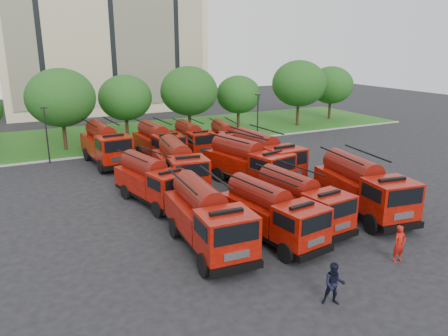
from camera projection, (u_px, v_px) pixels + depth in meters
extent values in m
plane|color=black|center=(237.00, 206.00, 29.32)|extent=(140.00, 140.00, 0.00)
cube|color=#175216|center=(132.00, 135.00, 51.56)|extent=(70.00, 16.00, 0.12)
cube|color=gray|center=(153.00, 149.00, 44.63)|extent=(70.00, 0.30, 0.14)
cube|color=beige|center=(101.00, 29.00, 67.80)|extent=(30.00, 14.00, 25.00)
cube|color=black|center=(112.00, 28.00, 61.72)|extent=(28.00, 0.15, 22.00)
cylinder|color=#382314|center=(65.00, 137.00, 43.86)|extent=(0.36, 0.36, 2.80)
ellipsoid|color=#194313|center=(61.00, 98.00, 42.75)|extent=(6.72, 6.72, 5.71)
cylinder|color=#382314|center=(127.00, 129.00, 49.09)|extent=(0.36, 0.36, 2.45)
ellipsoid|color=#194313|center=(125.00, 98.00, 48.12)|extent=(5.88, 5.88, 5.00)
cylinder|color=#382314|center=(190.00, 124.00, 50.81)|extent=(0.36, 0.36, 2.73)
ellipsoid|color=#194313|center=(189.00, 91.00, 49.74)|extent=(6.55, 6.55, 5.57)
cylinder|color=#382314|center=(238.00, 120.00, 54.78)|extent=(0.36, 0.36, 2.27)
ellipsoid|color=#194313|center=(238.00, 95.00, 53.88)|extent=(5.46, 5.46, 4.64)
cylinder|color=#382314|center=(298.00, 115.00, 56.89)|extent=(0.36, 0.36, 2.87)
ellipsoid|color=#194313|center=(299.00, 83.00, 55.76)|extent=(6.89, 6.89, 5.85)
cylinder|color=#382314|center=(329.00, 111.00, 61.70)|extent=(0.36, 0.36, 2.52)
ellipsoid|color=#194313|center=(331.00, 85.00, 60.71)|extent=(6.05, 6.05, 5.14)
cylinder|color=black|center=(47.00, 136.00, 39.00)|extent=(0.14, 0.14, 5.00)
cube|color=black|center=(44.00, 108.00, 38.29)|extent=(0.60, 0.25, 0.12)
cylinder|color=black|center=(258.00, 118.00, 48.57)|extent=(0.14, 0.14, 5.00)
cube|color=black|center=(258.00, 95.00, 47.86)|extent=(0.60, 0.25, 0.12)
cube|color=black|center=(207.00, 236.00, 23.29)|extent=(2.87, 7.53, 0.32)
cube|color=black|center=(237.00, 269.00, 20.00)|extent=(2.65, 0.42, 0.37)
cube|color=maroon|center=(226.00, 234.00, 20.72)|extent=(2.72, 2.48, 2.06)
cube|color=black|center=(237.00, 234.00, 19.55)|extent=(2.22, 0.19, 0.90)
cube|color=maroon|center=(199.00, 213.00, 24.08)|extent=(2.88, 5.01, 1.37)
cylinder|color=#5A0D07|center=(199.00, 194.00, 23.76)|extent=(1.85, 4.52, 1.58)
cylinder|color=black|center=(204.00, 265.00, 20.43)|extent=(0.44, 1.18, 1.16)
cylinder|color=black|center=(251.00, 255.00, 21.36)|extent=(0.44, 1.18, 1.16)
cylinder|color=black|center=(175.00, 228.00, 24.53)|extent=(0.44, 1.18, 1.16)
cylinder|color=black|center=(215.00, 221.00, 25.46)|extent=(0.44, 1.18, 1.16)
cube|color=black|center=(270.00, 229.00, 24.28)|extent=(3.13, 7.01, 0.29)
cube|color=black|center=(316.00, 253.00, 21.59)|extent=(2.43, 0.57, 0.34)
cube|color=maroon|center=(301.00, 224.00, 22.15)|extent=(2.64, 2.43, 1.88)
cube|color=black|center=(317.00, 224.00, 21.17)|extent=(2.02, 0.33, 0.82)
cube|color=maroon|center=(259.00, 210.00, 24.90)|extent=(2.95, 4.73, 1.26)
cylinder|color=#5A0D07|center=(259.00, 193.00, 24.62)|extent=(1.99, 4.22, 1.45)
cylinder|color=black|center=(286.00, 253.00, 21.72)|extent=(0.48, 1.10, 1.06)
cylinder|color=black|center=(318.00, 242.00, 22.94)|extent=(0.48, 1.10, 1.06)
cylinder|color=black|center=(236.00, 225.00, 25.07)|extent=(0.48, 1.10, 1.06)
cylinder|color=black|center=(265.00, 216.00, 26.29)|extent=(0.48, 1.10, 1.06)
cube|color=black|center=(299.00, 215.00, 26.16)|extent=(2.91, 6.93, 0.29)
cube|color=black|center=(342.00, 237.00, 23.42)|extent=(2.42, 0.49, 0.34)
cube|color=maroon|center=(328.00, 211.00, 24.00)|extent=(2.57, 2.35, 1.87)
cube|color=black|center=(344.00, 209.00, 23.01)|extent=(2.01, 0.26, 0.82)
cube|color=maroon|center=(287.00, 198.00, 26.79)|extent=(2.81, 4.65, 1.25)
cylinder|color=#5A0D07|center=(288.00, 182.00, 26.51)|extent=(1.86, 4.17, 1.44)
cylinder|color=black|center=(315.00, 236.00, 23.59)|extent=(0.45, 1.09, 1.06)
cylinder|color=black|center=(343.00, 227.00, 24.75)|extent=(0.45, 1.09, 1.06)
cylinder|color=black|center=(266.00, 212.00, 27.00)|extent=(0.45, 1.09, 1.06)
cylinder|color=black|center=(293.00, 205.00, 28.15)|extent=(0.45, 1.09, 1.06)
cube|color=black|center=(361.00, 203.00, 27.93)|extent=(3.60, 7.93, 0.33)
cube|color=black|center=(403.00, 227.00, 24.41)|extent=(2.74, 0.67, 0.38)
cube|color=maroon|center=(390.00, 198.00, 25.20)|extent=(3.00, 2.77, 2.13)
cube|color=black|center=(406.00, 197.00, 23.95)|extent=(2.28, 0.39, 0.93)
cube|color=maroon|center=(351.00, 184.00, 28.78)|extent=(3.38, 5.36, 1.42)
cylinder|color=#5A0D07|center=(352.00, 168.00, 28.45)|extent=(2.29, 4.78, 1.64)
cylinder|color=black|center=(372.00, 224.00, 24.99)|extent=(0.55, 1.24, 1.20)
cylinder|color=black|center=(408.00, 218.00, 25.76)|extent=(0.55, 1.24, 1.20)
cylinder|color=black|center=(327.00, 197.00, 29.36)|extent=(0.55, 1.24, 1.20)
cylinder|color=black|center=(359.00, 193.00, 30.13)|extent=(0.55, 1.24, 1.20)
cube|color=black|center=(153.00, 194.00, 29.86)|extent=(3.63, 7.13, 0.29)
cube|color=black|center=(181.00, 209.00, 27.30)|extent=(2.43, 0.75, 0.34)
cube|color=maroon|center=(171.00, 187.00, 27.81)|extent=(2.78, 2.60, 1.90)
cube|color=black|center=(180.00, 185.00, 26.88)|extent=(2.01, 0.48, 0.83)
cube|color=maroon|center=(144.00, 179.00, 30.44)|extent=(3.28, 4.88, 1.27)
cylinder|color=#5A0D07|center=(144.00, 165.00, 30.15)|extent=(2.29, 4.31, 1.46)
cylinder|color=black|center=(158.00, 209.00, 27.32)|extent=(0.56, 1.12, 1.07)
cylinder|color=black|center=(187.00, 201.00, 28.68)|extent=(0.56, 1.12, 1.07)
cylinder|color=black|center=(126.00, 192.00, 30.51)|extent=(0.56, 1.12, 1.07)
cylinder|color=black|center=(154.00, 185.00, 31.87)|extent=(0.56, 1.12, 1.07)
cube|color=black|center=(180.00, 179.00, 32.89)|extent=(3.40, 7.75, 0.32)
cube|color=black|center=(193.00, 196.00, 29.47)|extent=(2.69, 0.61, 0.37)
cube|color=maroon|center=(188.00, 173.00, 30.23)|extent=(2.90, 2.67, 2.09)
cube|color=black|center=(193.00, 171.00, 29.01)|extent=(2.24, 0.34, 0.91)
cube|color=maroon|center=(176.00, 164.00, 33.72)|extent=(3.23, 5.22, 1.39)
cylinder|color=#5A0D07|center=(175.00, 150.00, 33.40)|extent=(2.16, 4.67, 1.61)
cylinder|color=black|center=(172.00, 194.00, 30.00)|extent=(0.52, 1.22, 1.18)
cylinder|color=black|center=(206.00, 190.00, 30.80)|extent=(0.52, 1.22, 1.18)
cylinder|color=black|center=(158.00, 175.00, 34.26)|extent=(0.52, 1.22, 1.18)
cylinder|color=black|center=(189.00, 172.00, 35.06)|extent=(0.52, 1.22, 1.18)
cube|color=black|center=(247.00, 176.00, 33.64)|extent=(4.05, 7.86, 0.32)
cube|color=black|center=(284.00, 189.00, 30.83)|extent=(2.67, 0.85, 0.38)
cube|color=maroon|center=(272.00, 168.00, 31.40)|extent=(3.08, 2.88, 2.09)
cube|color=black|center=(284.00, 165.00, 30.37)|extent=(2.21, 0.55, 0.91)
cube|color=maroon|center=(237.00, 162.00, 34.27)|extent=(3.64, 5.39, 1.39)
cylinder|color=#5A0D07|center=(237.00, 148.00, 33.95)|extent=(2.55, 4.74, 1.61)
cylinder|color=black|center=(261.00, 189.00, 30.85)|extent=(0.62, 1.23, 1.18)
cylinder|color=black|center=(285.00, 183.00, 32.36)|extent=(0.62, 1.23, 1.18)
cylinder|color=black|center=(219.00, 174.00, 34.34)|extent=(0.62, 1.23, 1.18)
cylinder|color=black|center=(242.00, 169.00, 35.85)|extent=(0.62, 1.23, 1.18)
cube|color=black|center=(264.00, 169.00, 35.41)|extent=(2.93, 7.82, 0.33)
cube|color=black|center=(294.00, 182.00, 32.18)|extent=(2.76, 0.42, 0.38)
cube|color=maroon|center=(284.00, 162.00, 32.87)|extent=(2.82, 2.56, 2.14)
cube|color=black|center=(295.00, 159.00, 31.71)|extent=(2.31, 0.18, 0.93)
cube|color=maroon|center=(255.00, 155.00, 36.17)|extent=(2.95, 5.19, 1.43)
cylinder|color=#5A0D07|center=(256.00, 141.00, 35.84)|extent=(1.89, 4.70, 1.65)
cylinder|color=black|center=(272.00, 182.00, 32.45)|extent=(0.45, 1.23, 1.21)
cylinder|color=black|center=(298.00, 177.00, 33.67)|extent=(0.45, 1.23, 1.21)
cylinder|color=black|center=(238.00, 166.00, 36.48)|extent=(0.45, 1.23, 1.21)
cylinder|color=black|center=(262.00, 162.00, 37.69)|extent=(0.45, 1.23, 1.21)
cube|color=black|center=(106.00, 156.00, 39.37)|extent=(3.04, 7.79, 0.33)
cube|color=black|center=(120.00, 167.00, 36.20)|extent=(2.74, 0.46, 0.38)
cube|color=maroon|center=(114.00, 149.00, 36.87)|extent=(2.83, 2.58, 2.13)
cube|color=black|center=(118.00, 146.00, 35.73)|extent=(2.29, 0.21, 0.93)
cube|color=maroon|center=(102.00, 144.00, 40.11)|extent=(3.02, 5.19, 1.42)
cylinder|color=#5A0D07|center=(101.00, 132.00, 39.79)|extent=(1.95, 4.69, 1.64)
cylinder|color=black|center=(102.00, 167.00, 36.44)|extent=(0.46, 1.22, 1.20)
cylinder|color=black|center=(130.00, 162.00, 37.68)|extent=(0.46, 1.22, 1.20)
cylinder|color=black|center=(87.00, 154.00, 40.40)|extent=(0.46, 1.22, 1.20)
cylinder|color=black|center=(113.00, 151.00, 41.64)|extent=(0.46, 1.22, 1.20)
cube|color=black|center=(159.00, 153.00, 40.54)|extent=(2.83, 7.34, 0.31)
cube|color=black|center=(175.00, 163.00, 37.53)|extent=(2.59, 0.42, 0.36)
cube|color=maroon|center=(169.00, 146.00, 38.18)|extent=(2.66, 2.42, 2.01)
cube|color=black|center=(174.00, 144.00, 37.09)|extent=(2.16, 0.19, 0.88)
cube|color=maroon|center=(154.00, 142.00, 41.25)|extent=(2.82, 4.89, 1.34)
cylinder|color=#5A0D07|center=(153.00, 131.00, 40.94)|extent=(1.82, 4.41, 1.54)
cylinder|color=black|center=(158.00, 163.00, 37.78)|extent=(0.43, 1.15, 1.13)
cylinder|color=black|center=(183.00, 159.00, 38.94)|extent=(0.43, 1.15, 1.13)
cylinder|color=black|center=(140.00, 152.00, 41.52)|extent=(0.43, 1.15, 1.13)
cylinder|color=black|center=(163.00, 149.00, 42.68)|extent=(0.43, 1.15, 1.13)
cube|color=black|center=(192.00, 148.00, 42.87)|extent=(2.25, 6.51, 0.28)
cube|color=black|center=(205.00, 156.00, 40.05)|extent=(2.31, 0.27, 0.32)
cube|color=maroon|center=(201.00, 142.00, 40.67)|extent=(2.30, 2.08, 1.80)
cube|color=black|center=(205.00, 140.00, 39.66)|extent=(1.94, 0.08, 0.79)
cube|color=maroon|center=(188.00, 138.00, 43.55)|extent=(2.34, 4.29, 1.20)
cylinder|color=#5A0D07|center=(188.00, 129.00, 43.27)|extent=(1.46, 3.91, 1.39)
cylinder|color=black|center=(191.00, 155.00, 40.38)|extent=(0.34, 1.02, 1.02)
cylinder|color=black|center=(212.00, 153.00, 41.27)|extent=(0.34, 1.02, 1.02)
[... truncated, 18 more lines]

